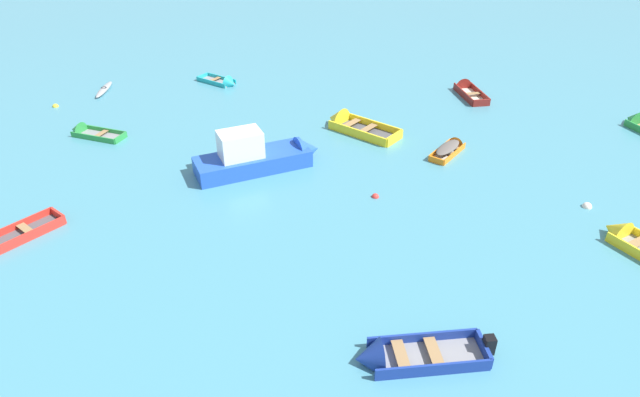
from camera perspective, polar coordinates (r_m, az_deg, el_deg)
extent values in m
cube|color=#4C4C51|center=(31.23, 4.70, 6.98)|extent=(4.03, 3.12, 0.13)
cube|color=yellow|center=(30.55, 3.87, 6.82)|extent=(3.51, 1.98, 0.50)
cube|color=yellow|center=(31.75, 5.54, 7.75)|extent=(3.51, 1.98, 0.50)
cube|color=yellow|center=(30.20, 7.81, 6.28)|extent=(0.89, 1.44, 0.50)
cone|color=yellow|center=(32.23, 1.69, 8.31)|extent=(1.52, 1.77, 1.52)
cube|color=#937047|center=(31.00, 5.04, 7.37)|extent=(1.04, 1.44, 0.03)
cube|color=#937047|center=(31.60, 3.30, 7.92)|extent=(1.04, 1.44, 0.03)
ellipsoid|color=gray|center=(39.92, -21.73, 10.60)|extent=(1.03, 3.02, 0.27)
torus|color=black|center=(39.88, -21.77, 10.76)|extent=(0.43, 0.43, 0.06)
cube|color=gray|center=(39.52, -10.83, 11.95)|extent=(2.76, 1.99, 0.07)
cube|color=teal|center=(39.85, -10.29, 12.34)|extent=(2.48, 1.17, 0.30)
cube|color=teal|center=(39.13, -11.40, 11.86)|extent=(2.48, 1.17, 0.30)
cube|color=teal|center=(40.41, -12.25, 12.40)|extent=(0.54, 1.02, 0.30)
cone|color=teal|center=(38.55, -9.32, 11.78)|extent=(0.99, 1.20, 1.04)
cube|color=#937047|center=(39.56, -11.00, 12.21)|extent=(0.65, 1.00, 0.03)
cube|color=beige|center=(37.57, 15.56, 10.31)|extent=(2.03, 3.26, 0.11)
cube|color=maroon|center=(37.28, 14.79, 10.54)|extent=(1.14, 3.05, 0.45)
cube|color=maroon|center=(37.75, 16.40, 10.56)|extent=(1.14, 3.05, 0.45)
cube|color=maroon|center=(36.16, 16.59, 9.60)|extent=(1.09, 0.48, 0.45)
cone|color=maroon|center=(38.93, 14.64, 11.50)|extent=(1.27, 1.06, 1.09)
cube|color=#937047|center=(37.34, 15.72, 10.58)|extent=(1.07, 0.66, 0.03)
cone|color=#288C3D|center=(37.21, 29.99, 7.17)|extent=(1.51, 1.32, 1.29)
cube|color=#4C4C51|center=(25.59, -28.74, -3.37)|extent=(2.36, 3.14, 0.10)
cube|color=red|center=(25.07, -28.30, -3.56)|extent=(1.60, 2.79, 0.41)
cube|color=red|center=(25.96, -29.32, -2.63)|extent=(1.60, 2.79, 0.41)
cube|color=red|center=(25.95, -25.79, -1.61)|extent=(0.98, 0.61, 0.41)
cube|color=#937047|center=(25.51, -28.55, -2.78)|extent=(1.01, 0.76, 0.03)
cube|color=gray|center=(17.89, 11.18, -16.05)|extent=(3.63, 2.12, 0.11)
cube|color=navy|center=(17.36, 11.84, -17.21)|extent=(3.46, 1.09, 0.45)
cube|color=navy|center=(18.17, 10.67, -14.23)|extent=(3.46, 1.09, 0.45)
cube|color=navy|center=(18.31, 16.79, -14.87)|extent=(0.48, 1.23, 0.45)
cone|color=navy|center=(17.35, 5.10, -16.37)|extent=(1.13, 1.40, 1.22)
cube|color=#937047|center=(17.75, 11.87, -15.41)|extent=(0.68, 1.20, 0.03)
cube|color=#937047|center=(17.49, 8.47, -15.84)|extent=(0.68, 1.20, 0.03)
cube|color=black|center=(18.25, 17.32, -14.45)|extent=(0.41, 0.41, 0.63)
cube|color=blue|center=(27.31, -7.04, 3.84)|extent=(5.78, 4.75, 0.85)
cone|color=blue|center=(28.15, -1.29, 5.09)|extent=(1.83, 1.96, 1.59)
cube|color=white|center=(26.69, -8.36, 5.65)|extent=(2.46, 2.28, 1.31)
cube|color=black|center=(26.80, -6.53, 6.53)|extent=(0.86, 1.17, 0.58)
cube|color=beige|center=(29.52, 13.19, 4.61)|extent=(1.82, 2.53, 0.08)
cube|color=orange|center=(29.62, 12.47, 5.06)|extent=(1.19, 2.28, 0.32)
cube|color=orange|center=(29.32, 13.98, 4.57)|extent=(1.19, 2.28, 0.32)
cube|color=orange|center=(28.42, 12.12, 3.91)|extent=(0.79, 0.46, 0.32)
cone|color=orange|center=(30.56, 14.29, 5.71)|extent=(1.00, 0.89, 0.83)
cube|color=#937047|center=(29.33, 13.12, 4.83)|extent=(0.81, 0.58, 0.03)
cube|color=#937047|center=(29.94, 13.74, 5.33)|extent=(0.81, 0.58, 0.03)
ellipsoid|color=#59514C|center=(29.35, 13.28, 5.25)|extent=(1.69, 2.32, 0.26)
cone|color=yellow|center=(25.48, 28.55, -2.96)|extent=(1.45, 1.41, 1.19)
cube|color=#937047|center=(25.08, 30.44, -3.95)|extent=(1.09, 1.01, 0.03)
cube|color=gray|center=(33.11, -22.17, 6.10)|extent=(2.92, 1.43, 0.08)
cube|color=#288C3D|center=(32.71, -22.78, 5.88)|extent=(2.89, 0.55, 0.31)
cube|color=#288C3D|center=(33.41, -21.65, 6.66)|extent=(2.89, 0.55, 0.31)
cube|color=#288C3D|center=(32.15, -20.21, 5.99)|extent=(0.28, 1.04, 0.31)
cone|color=#288C3D|center=(34.04, -24.18, 6.58)|extent=(0.83, 1.11, 1.01)
cube|color=#937047|center=(32.94, -22.03, 6.35)|extent=(0.46, 0.98, 0.03)
sphere|color=yellow|center=(38.53, -26.01, 8.66)|extent=(0.38, 0.38, 0.38)
sphere|color=silver|center=(27.10, 26.21, -0.80)|extent=(0.43, 0.43, 0.43)
sphere|color=red|center=(25.15, 5.83, 0.16)|extent=(0.34, 0.34, 0.34)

